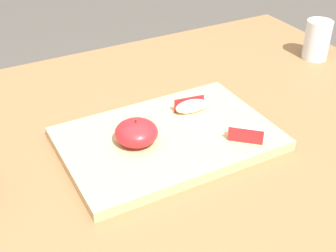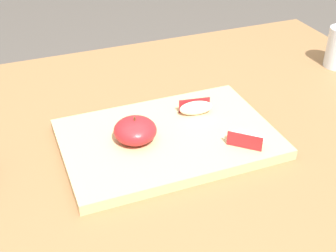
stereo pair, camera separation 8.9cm
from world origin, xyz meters
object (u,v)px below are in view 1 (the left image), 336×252
at_px(drinking_glass_water, 317,40).
at_px(apple_wedge_left, 191,106).
at_px(apple_half_skin_up, 136,132).
at_px(cutting_board, 168,139).
at_px(apple_wedge_near_knife, 246,133).

bearing_deg(drinking_glass_water, apple_wedge_left, -166.00).
bearing_deg(apple_half_skin_up, cutting_board, -4.23).
bearing_deg(cutting_board, apple_wedge_left, 31.15).
xyz_separation_m(cutting_board, drinking_glass_water, (0.54, 0.16, 0.04)).
bearing_deg(cutting_board, apple_wedge_near_knife, -34.41).
distance_m(cutting_board, apple_half_skin_up, 0.07).
bearing_deg(apple_half_skin_up, drinking_glass_water, 14.71).
relative_size(apple_half_skin_up, apple_wedge_near_knife, 1.22).
height_order(apple_wedge_near_knife, drinking_glass_water, drinking_glass_water).
relative_size(apple_wedge_near_knife, drinking_glass_water, 0.65).
bearing_deg(apple_wedge_left, apple_half_skin_up, -163.11).
bearing_deg(apple_wedge_near_knife, apple_half_skin_up, 154.60).
relative_size(apple_wedge_left, drinking_glass_water, 0.70).
bearing_deg(apple_wedge_left, cutting_board, -148.85).
xyz_separation_m(apple_wedge_near_knife, apple_wedge_left, (-0.04, 0.14, 0.00)).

